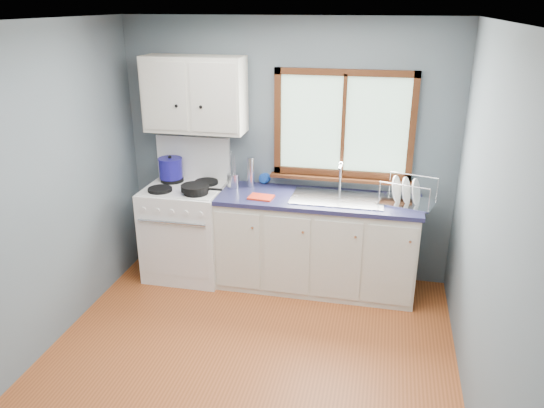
% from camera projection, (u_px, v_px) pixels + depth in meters
% --- Properties ---
extents(floor, '(3.20, 3.60, 0.02)m').
position_uv_depth(floor, '(240.00, 379.00, 3.94)').
color(floor, '#9D4C22').
rests_on(floor, ground).
extents(ceiling, '(3.20, 3.60, 0.02)m').
position_uv_depth(ceiling, '(230.00, 21.00, 3.04)').
color(ceiling, white).
rests_on(ceiling, wall_back).
extents(wall_back, '(3.20, 0.02, 2.50)m').
position_uv_depth(wall_back, '(287.00, 152.00, 5.14)').
color(wall_back, slate).
rests_on(wall_back, ground).
extents(wall_left, '(0.02, 3.60, 2.50)m').
position_uv_depth(wall_left, '(20.00, 204.00, 3.81)').
color(wall_left, slate).
rests_on(wall_left, ground).
extents(wall_right, '(0.02, 3.60, 2.50)m').
position_uv_depth(wall_right, '(494.00, 245.00, 3.16)').
color(wall_right, slate).
rests_on(wall_right, ground).
extents(gas_range, '(0.76, 0.69, 1.36)m').
position_uv_depth(gas_range, '(187.00, 228.00, 5.29)').
color(gas_range, white).
rests_on(gas_range, floor).
extents(base_cabinets, '(1.85, 0.60, 0.88)m').
position_uv_depth(base_cabinets, '(316.00, 247.00, 5.08)').
color(base_cabinets, silver).
rests_on(base_cabinets, floor).
extents(countertop, '(1.89, 0.64, 0.04)m').
position_uv_depth(countertop, '(318.00, 199.00, 4.90)').
color(countertop, '#1B1C3F').
rests_on(countertop, base_cabinets).
extents(sink, '(0.84, 0.46, 0.44)m').
position_uv_depth(sink, '(337.00, 205.00, 4.88)').
color(sink, silver).
rests_on(sink, countertop).
extents(window, '(1.36, 0.10, 1.03)m').
position_uv_depth(window, '(343.00, 132.00, 4.91)').
color(window, '#9EC6A8').
rests_on(window, wall_back).
extents(upper_cabinets, '(0.95, 0.35, 0.70)m').
position_uv_depth(upper_cabinets, '(195.00, 94.00, 4.94)').
color(upper_cabinets, silver).
rests_on(upper_cabinets, wall_back).
extents(skillet, '(0.40, 0.27, 0.05)m').
position_uv_depth(skillet, '(195.00, 188.00, 4.94)').
color(skillet, black).
rests_on(skillet, gas_range).
extents(stockpot, '(0.30, 0.30, 0.23)m').
position_uv_depth(stockpot, '(171.00, 168.00, 5.26)').
color(stockpot, navy).
rests_on(stockpot, gas_range).
extents(utensil_crock, '(0.15, 0.15, 0.36)m').
position_uv_depth(utensil_crock, '(233.00, 181.00, 5.12)').
color(utensil_crock, silver).
rests_on(utensil_crock, countertop).
extents(thermos, '(0.09, 0.09, 0.30)m').
position_uv_depth(thermos, '(251.00, 172.00, 5.12)').
color(thermos, silver).
rests_on(thermos, countertop).
extents(soap_bottle, '(0.13, 0.13, 0.27)m').
position_uv_depth(soap_bottle, '(262.00, 171.00, 5.19)').
color(soap_bottle, '#1748B0').
rests_on(soap_bottle, countertop).
extents(dish_towel, '(0.24, 0.18, 0.02)m').
position_uv_depth(dish_towel, '(261.00, 197.00, 4.87)').
color(dish_towel, red).
rests_on(dish_towel, countertop).
extents(dish_rack, '(0.53, 0.46, 0.24)m').
position_uv_depth(dish_rack, '(407.00, 196.00, 4.73)').
color(dish_rack, silver).
rests_on(dish_rack, countertop).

